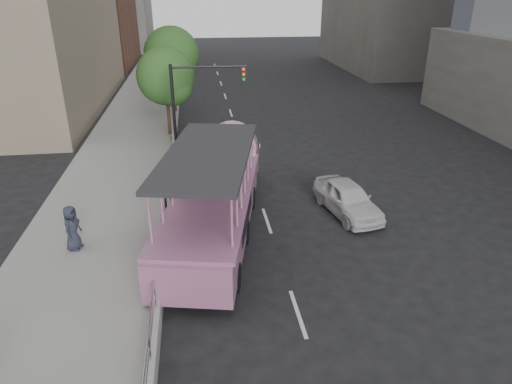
{
  "coord_description": "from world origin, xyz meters",
  "views": [
    {
      "loc": [
        -1.7,
        -12.66,
        8.9
      ],
      "look_at": [
        0.25,
        1.8,
        2.33
      ],
      "focal_mm": 32.0,
      "sensor_mm": 36.0,
      "label": 1
    }
  ],
  "objects_px": {
    "traffic_signal": "(195,95)",
    "duck_boat": "(217,195)",
    "parking_sign": "(165,196)",
    "pedestrian_far": "(72,228)",
    "street_tree_far": "(173,57)",
    "car": "(348,198)",
    "street_tree_near": "(167,79)"
  },
  "relations": [
    {
      "from": "duck_boat",
      "to": "street_tree_near",
      "type": "relative_size",
      "value": 2.0
    },
    {
      "from": "parking_sign",
      "to": "street_tree_far",
      "type": "bearing_deg",
      "value": 90.33
    },
    {
      "from": "car",
      "to": "street_tree_near",
      "type": "distance_m",
      "value": 14.41
    },
    {
      "from": "duck_boat",
      "to": "parking_sign",
      "type": "distance_m",
      "value": 2.16
    },
    {
      "from": "pedestrian_far",
      "to": "duck_boat",
      "type": "bearing_deg",
      "value": -58.21
    },
    {
      "from": "parking_sign",
      "to": "street_tree_far",
      "type": "distance_m",
      "value": 19.09
    },
    {
      "from": "car",
      "to": "parking_sign",
      "type": "bearing_deg",
      "value": 178.62
    },
    {
      "from": "pedestrian_far",
      "to": "parking_sign",
      "type": "distance_m",
      "value": 3.43
    },
    {
      "from": "parking_sign",
      "to": "street_tree_near",
      "type": "xyz_separation_m",
      "value": [
        -0.31,
        12.93,
        1.98
      ]
    },
    {
      "from": "pedestrian_far",
      "to": "parking_sign",
      "type": "relative_size",
      "value": 0.57
    },
    {
      "from": "pedestrian_far",
      "to": "street_tree_far",
      "type": "relative_size",
      "value": 0.26
    },
    {
      "from": "duck_boat",
      "to": "pedestrian_far",
      "type": "distance_m",
      "value": 5.45
    },
    {
      "from": "duck_boat",
      "to": "parking_sign",
      "type": "bearing_deg",
      "value": -156.98
    },
    {
      "from": "pedestrian_far",
      "to": "traffic_signal",
      "type": "distance_m",
      "value": 11.47
    },
    {
      "from": "duck_boat",
      "to": "street_tree_far",
      "type": "xyz_separation_m",
      "value": [
        -2.05,
        18.1,
        2.93
      ]
    },
    {
      "from": "traffic_signal",
      "to": "car",
      "type": "bearing_deg",
      "value": -53.08
    },
    {
      "from": "car",
      "to": "street_tree_far",
      "type": "distance_m",
      "value": 19.6
    },
    {
      "from": "street_tree_near",
      "to": "car",
      "type": "bearing_deg",
      "value": -56.27
    },
    {
      "from": "traffic_signal",
      "to": "street_tree_near",
      "type": "relative_size",
      "value": 0.91
    },
    {
      "from": "duck_boat",
      "to": "traffic_signal",
      "type": "distance_m",
      "value": 8.95
    },
    {
      "from": "pedestrian_far",
      "to": "street_tree_far",
      "type": "bearing_deg",
      "value": 5.71
    },
    {
      "from": "car",
      "to": "traffic_signal",
      "type": "relative_size",
      "value": 0.78
    },
    {
      "from": "traffic_signal",
      "to": "duck_boat",
      "type": "bearing_deg",
      "value": -85.68
    },
    {
      "from": "traffic_signal",
      "to": "street_tree_far",
      "type": "relative_size",
      "value": 0.81
    },
    {
      "from": "pedestrian_far",
      "to": "car",
      "type": "bearing_deg",
      "value": -64.71
    },
    {
      "from": "pedestrian_far",
      "to": "street_tree_far",
      "type": "height_order",
      "value": "street_tree_far"
    },
    {
      "from": "car",
      "to": "duck_boat",
      "type": "bearing_deg",
      "value": 173.46
    },
    {
      "from": "car",
      "to": "pedestrian_far",
      "type": "relative_size",
      "value": 2.44
    },
    {
      "from": "street_tree_near",
      "to": "pedestrian_far",
      "type": "bearing_deg",
      "value": -102.19
    },
    {
      "from": "pedestrian_far",
      "to": "street_tree_far",
      "type": "distance_m",
      "value": 20.19
    },
    {
      "from": "car",
      "to": "street_tree_near",
      "type": "relative_size",
      "value": 0.71
    },
    {
      "from": "duck_boat",
      "to": "car",
      "type": "xyz_separation_m",
      "value": [
        5.56,
        0.4,
        -0.68
      ]
    }
  ]
}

